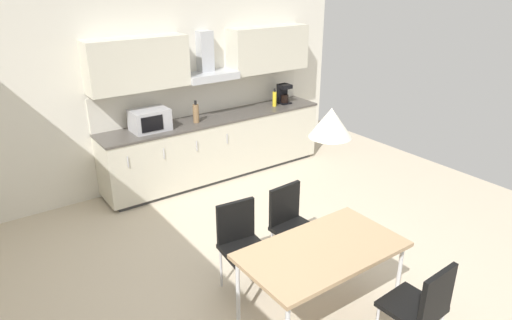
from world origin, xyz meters
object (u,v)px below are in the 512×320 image
object	(u,v)px
coffee_maker	(283,94)
dining_table	(322,253)
bottle_yellow	(275,99)
microwave	(150,120)
chair_far_left	(241,239)
bottle_brown	(196,113)
chair_near_right	(422,304)
chair_far_right	(291,220)
pendant_lamp	(331,123)

from	to	relation	value
coffee_maker	dining_table	xyz separation A→B (m)	(-2.10, -3.15, -0.37)
bottle_yellow	microwave	bearing A→B (deg)	178.96
coffee_maker	chair_far_left	bearing A→B (deg)	-135.09
coffee_maker	microwave	bearing A→B (deg)	-179.32
bottle_brown	dining_table	bearing A→B (deg)	-99.49
coffee_maker	bottle_brown	distance (m)	1.59
dining_table	chair_far_left	distance (m)	0.83
bottle_yellow	chair_near_right	distance (m)	4.19
bottle_yellow	bottle_brown	bearing A→B (deg)	-179.24
microwave	chair_near_right	distance (m)	3.95
bottle_yellow	dining_table	size ratio (longest dim) A/B	0.20
dining_table	chair_near_right	bearing A→B (deg)	-67.83
microwave	dining_table	xyz separation A→B (m)	(0.13, -3.13, -0.36)
coffee_maker	chair_far_left	distance (m)	3.42
microwave	bottle_brown	xyz separation A→B (m)	(0.64, -0.05, -0.01)
bottle_yellow	chair_far_right	xyz separation A→B (m)	(-1.57, -2.33, -0.48)
dining_table	pendant_lamp	size ratio (longest dim) A/B	4.27
bottle_brown	pendant_lamp	distance (m)	3.21
chair_far_left	pendant_lamp	xyz separation A→B (m)	(0.30, -0.76, 1.27)
microwave	chair_far_right	world-z (taller)	microwave
chair_far_left	chair_far_right	bearing A→B (deg)	0.02
chair_near_right	pendant_lamp	size ratio (longest dim) A/B	2.72
coffee_maker	dining_table	bearing A→B (deg)	-123.64
bottle_brown	bottle_yellow	distance (m)	1.36
chair_near_right	chair_far_left	size ratio (longest dim) A/B	1.00
chair_far_left	chair_far_right	xyz separation A→B (m)	(0.60, 0.00, 0.00)
dining_table	bottle_brown	bearing A→B (deg)	80.51
microwave	bottle_brown	size ratio (longest dim) A/B	1.57
bottle_yellow	coffee_maker	bearing A→B (deg)	15.83
bottle_brown	bottle_yellow	xyz separation A→B (m)	(1.36, 0.02, -0.01)
coffee_maker	bottle_yellow	xyz separation A→B (m)	(-0.22, -0.06, -0.03)
chair_far_right	pendant_lamp	size ratio (longest dim) A/B	2.72
bottle_brown	chair_far_right	bearing A→B (deg)	-95.25
bottle_yellow	chair_far_right	world-z (taller)	bottle_yellow
chair_far_left	pendant_lamp	size ratio (longest dim) A/B	2.72
bottle_yellow	chair_far_left	xyz separation A→B (m)	(-2.17, -2.33, -0.48)
bottle_brown	chair_near_right	xyz separation A→B (m)	(-0.20, -3.84, -0.50)
bottle_yellow	chair_far_left	size ratio (longest dim) A/B	0.31
chair_near_right	pendant_lamp	world-z (taller)	pendant_lamp
microwave	bottle_yellow	bearing A→B (deg)	-1.04
dining_table	bottle_yellow	bearing A→B (deg)	58.73
coffee_maker	dining_table	world-z (taller)	coffee_maker
dining_table	chair_near_right	world-z (taller)	chair_near_right
bottle_brown	chair_near_right	bearing A→B (deg)	-93.03
chair_far_left	bottle_yellow	bearing A→B (deg)	46.93
microwave	pendant_lamp	xyz separation A→B (m)	(0.13, -3.13, 0.76)
bottle_brown	chair_far_left	world-z (taller)	bottle_brown
pendant_lamp	chair_far_left	bearing A→B (deg)	111.38
dining_table	pendant_lamp	distance (m)	1.13
chair_far_right	bottle_brown	bearing A→B (deg)	84.75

